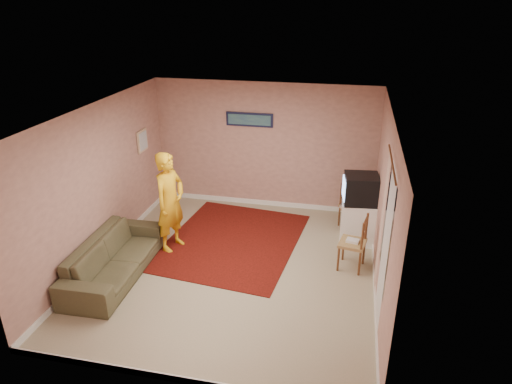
% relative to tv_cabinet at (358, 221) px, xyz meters
% --- Properties ---
extents(ground, '(5.00, 5.00, 0.00)m').
position_rel_tv_cabinet_xyz_m(ground, '(-1.95, -1.35, -0.38)').
color(ground, tan).
rests_on(ground, ground).
extents(wall_back, '(4.50, 0.02, 2.60)m').
position_rel_tv_cabinet_xyz_m(wall_back, '(-1.95, 1.15, 0.92)').
color(wall_back, tan).
rests_on(wall_back, ground).
extents(wall_front, '(4.50, 0.02, 2.60)m').
position_rel_tv_cabinet_xyz_m(wall_front, '(-1.95, -3.85, 0.92)').
color(wall_front, tan).
rests_on(wall_front, ground).
extents(wall_left, '(0.02, 5.00, 2.60)m').
position_rel_tv_cabinet_xyz_m(wall_left, '(-4.20, -1.35, 0.92)').
color(wall_left, tan).
rests_on(wall_left, ground).
extents(wall_right, '(0.02, 5.00, 2.60)m').
position_rel_tv_cabinet_xyz_m(wall_right, '(0.30, -1.35, 0.92)').
color(wall_right, tan).
rests_on(wall_right, ground).
extents(ceiling, '(4.50, 5.00, 0.02)m').
position_rel_tv_cabinet_xyz_m(ceiling, '(-1.95, -1.35, 2.22)').
color(ceiling, white).
rests_on(ceiling, wall_back).
extents(baseboard_back, '(4.50, 0.02, 0.10)m').
position_rel_tv_cabinet_xyz_m(baseboard_back, '(-1.95, 1.14, -0.33)').
color(baseboard_back, white).
rests_on(baseboard_back, ground).
extents(baseboard_front, '(4.50, 0.02, 0.10)m').
position_rel_tv_cabinet_xyz_m(baseboard_front, '(-1.95, -3.84, -0.33)').
color(baseboard_front, white).
rests_on(baseboard_front, ground).
extents(baseboard_left, '(0.02, 5.00, 0.10)m').
position_rel_tv_cabinet_xyz_m(baseboard_left, '(-4.19, -1.35, -0.33)').
color(baseboard_left, white).
rests_on(baseboard_left, ground).
extents(baseboard_right, '(0.02, 5.00, 0.10)m').
position_rel_tv_cabinet_xyz_m(baseboard_right, '(0.29, -1.35, -0.33)').
color(baseboard_right, white).
rests_on(baseboard_right, ground).
extents(window, '(0.01, 1.10, 1.50)m').
position_rel_tv_cabinet_xyz_m(window, '(0.29, -2.25, 1.07)').
color(window, black).
rests_on(window, wall_right).
extents(curtain_sheer, '(0.01, 0.75, 2.10)m').
position_rel_tv_cabinet_xyz_m(curtain_sheer, '(0.28, -2.40, 0.87)').
color(curtain_sheer, silver).
rests_on(curtain_sheer, wall_right).
extents(curtain_floral, '(0.01, 0.35, 2.10)m').
position_rel_tv_cabinet_xyz_m(curtain_floral, '(0.26, -1.70, 0.87)').
color(curtain_floral, '#F2E7CE').
rests_on(curtain_floral, wall_right).
extents(curtain_rod, '(0.02, 1.40, 0.02)m').
position_rel_tv_cabinet_xyz_m(curtain_rod, '(0.25, -2.25, 1.94)').
color(curtain_rod, brown).
rests_on(curtain_rod, wall_right).
extents(picture_back, '(0.95, 0.04, 0.28)m').
position_rel_tv_cabinet_xyz_m(picture_back, '(-2.25, 1.12, 1.47)').
color(picture_back, '#131634').
rests_on(picture_back, wall_back).
extents(picture_left, '(0.04, 0.38, 0.42)m').
position_rel_tv_cabinet_xyz_m(picture_left, '(-4.17, 0.25, 1.17)').
color(picture_left, '#D2B590').
rests_on(picture_left, wall_left).
extents(area_rug, '(2.55, 3.06, 0.02)m').
position_rel_tv_cabinet_xyz_m(area_rug, '(-2.21, -0.52, -0.38)').
color(area_rug, black).
rests_on(area_rug, ground).
extents(tv_cabinet, '(0.60, 0.55, 0.77)m').
position_rel_tv_cabinet_xyz_m(tv_cabinet, '(0.00, 0.00, 0.00)').
color(tv_cabinet, white).
rests_on(tv_cabinet, ground).
extents(crt_tv, '(0.65, 0.59, 0.51)m').
position_rel_tv_cabinet_xyz_m(crt_tv, '(-0.01, -0.00, 0.64)').
color(crt_tv, black).
rests_on(crt_tv, tv_cabinet).
extents(chair_a, '(0.50, 0.49, 0.48)m').
position_rel_tv_cabinet_xyz_m(chair_a, '(-0.13, 0.41, 0.16)').
color(chair_a, tan).
rests_on(chair_a, ground).
extents(dvd_player, '(0.45, 0.38, 0.07)m').
position_rel_tv_cabinet_xyz_m(dvd_player, '(-0.13, 0.41, 0.10)').
color(dvd_player, '#BABBC0').
rests_on(dvd_player, chair_a).
extents(blue_throw, '(0.37, 0.05, 0.39)m').
position_rel_tv_cabinet_xyz_m(blue_throw, '(-0.13, 0.60, 0.33)').
color(blue_throw, '#9AB9FD').
rests_on(blue_throw, chair_a).
extents(chair_b, '(0.47, 0.49, 0.51)m').
position_rel_tv_cabinet_xyz_m(chair_b, '(-0.08, -0.94, 0.19)').
color(chair_b, tan).
rests_on(chair_b, ground).
extents(game_console, '(0.22, 0.18, 0.04)m').
position_rel_tv_cabinet_xyz_m(game_console, '(-0.08, -0.94, 0.12)').
color(game_console, white).
rests_on(game_console, chair_b).
extents(sofa, '(0.90, 2.19, 0.63)m').
position_rel_tv_cabinet_xyz_m(sofa, '(-3.75, -1.96, -0.07)').
color(sofa, '#4A4A2D').
rests_on(sofa, ground).
extents(person, '(0.59, 0.74, 1.77)m').
position_rel_tv_cabinet_xyz_m(person, '(-3.18, -0.94, 0.50)').
color(person, gold).
rests_on(person, ground).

